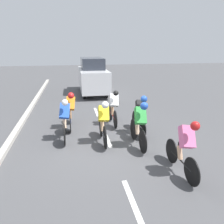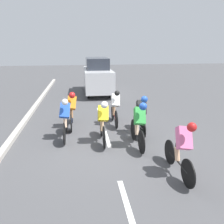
% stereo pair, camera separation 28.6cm
% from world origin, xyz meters
% --- Properties ---
extents(ground_plane, '(60.00, 60.00, 0.00)m').
position_xyz_m(ground_plane, '(0.00, 0.00, 0.00)').
color(ground_plane, '#4C4C4F').
extents(lane_stripe_near, '(0.12, 1.40, 0.01)m').
position_xyz_m(lane_stripe_near, '(0.00, 2.93, 0.00)').
color(lane_stripe_near, white).
rests_on(lane_stripe_near, ground).
extents(lane_stripe_mid, '(0.12, 1.40, 0.01)m').
position_xyz_m(lane_stripe_mid, '(0.00, -0.27, 0.00)').
color(lane_stripe_mid, white).
rests_on(lane_stripe_mid, ground).
extents(lane_stripe_far, '(0.12, 1.40, 0.01)m').
position_xyz_m(lane_stripe_far, '(0.00, -3.47, 0.00)').
color(lane_stripe_far, white).
rests_on(lane_stripe_far, ground).
extents(curb, '(0.20, 26.99, 0.14)m').
position_xyz_m(curb, '(3.20, -0.27, 0.07)').
color(curb, '#B7B2A8').
rests_on(curb, ground).
extents(cyclist_yellow, '(0.36, 1.68, 1.47)m').
position_xyz_m(cyclist_yellow, '(0.17, 0.05, 0.76)').
color(cyclist_yellow, black).
rests_on(cyclist_yellow, ground).
extents(cyclist_blue, '(0.39, 1.70, 1.47)m').
position_xyz_m(cyclist_blue, '(1.39, -0.46, 0.75)').
color(cyclist_blue, black).
rests_on(cyclist_blue, ground).
extents(cyclist_white, '(0.38, 1.70, 1.45)m').
position_xyz_m(cyclist_white, '(-0.49, -1.62, 0.74)').
color(cyclist_white, black).
rests_on(cyclist_white, ground).
extents(cyclist_black, '(0.37, 1.64, 1.46)m').
position_xyz_m(cyclist_black, '(-1.23, -0.50, 0.77)').
color(cyclist_black, black).
rests_on(cyclist_black, ground).
extents(cyclist_pink, '(0.40, 1.71, 1.47)m').
position_xyz_m(cyclist_pink, '(-1.50, 2.20, 0.77)').
color(cyclist_pink, black).
rests_on(cyclist_pink, ground).
extents(cyclist_orange, '(0.40, 1.69, 1.46)m').
position_xyz_m(cyclist_orange, '(1.20, -1.52, 0.77)').
color(cyclist_orange, black).
rests_on(cyclist_orange, ground).
extents(cyclist_green, '(0.38, 1.71, 1.51)m').
position_xyz_m(cyclist_green, '(-0.90, 0.52, 0.79)').
color(cyclist_green, black).
rests_on(cyclist_green, ground).
extents(support_car, '(1.70, 4.43, 2.31)m').
position_xyz_m(support_car, '(-0.29, -7.80, 1.14)').
color(support_car, black).
rests_on(support_car, ground).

